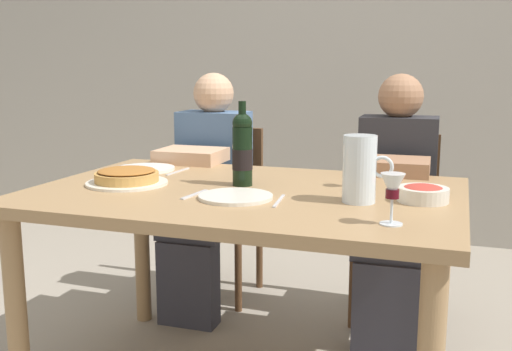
{
  "coord_description": "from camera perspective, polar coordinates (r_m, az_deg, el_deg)",
  "views": [
    {
      "loc": [
        0.71,
        -1.94,
        1.19
      ],
      "look_at": [
        0.03,
        0.02,
        0.81
      ],
      "focal_mm": 41.85,
      "sensor_mm": 36.0,
      "label": 1
    }
  ],
  "objects": [
    {
      "name": "dinner_plate_right_setting",
      "position": [
        2.56,
        -10.5,
        0.65
      ],
      "size": [
        0.24,
        0.24,
        0.01
      ],
      "primitive_type": "cylinder",
      "color": "white",
      "rests_on": "dining_table"
    },
    {
      "name": "knife_right_setting",
      "position": [
        2.49,
        -7.48,
        0.38
      ],
      "size": [
        0.02,
        0.18,
        0.0
      ],
      "primitive_type": "cube",
      "rotation": [
        0.0,
        0.0,
        1.5
      ],
      "color": "silver",
      "rests_on": "dining_table"
    },
    {
      "name": "back_wall",
      "position": [
        4.24,
        9.61,
        13.1
      ],
      "size": [
        8.0,
        0.1,
        2.8
      ],
      "primitive_type": "cube",
      "color": "#B2ADA3",
      "rests_on": "ground"
    },
    {
      "name": "diner_left",
      "position": [
        2.91,
        -4.81,
        -1.02
      ],
      "size": [
        0.34,
        0.51,
        1.16
      ],
      "rotation": [
        0.0,
        0.0,
        3.16
      ],
      "color": "#4C6B93",
      "rests_on": "ground"
    },
    {
      "name": "wine_glass_left_diner",
      "position": [
        1.68,
        12.92,
        -1.26
      ],
      "size": [
        0.07,
        0.07,
        0.14
      ],
      "color": "silver",
      "rests_on": "dining_table"
    },
    {
      "name": "knife_left_setting",
      "position": [
        1.93,
        2.21,
        -2.44
      ],
      "size": [
        0.03,
        0.18,
        0.0
      ],
      "primitive_type": "cube",
      "rotation": [
        0.0,
        0.0,
        1.69
      ],
      "color": "silver",
      "rests_on": "dining_table"
    },
    {
      "name": "diner_right",
      "position": [
        2.69,
        13.1,
        -2.22
      ],
      "size": [
        0.35,
        0.51,
        1.16
      ],
      "rotation": [
        0.0,
        0.0,
        3.17
      ],
      "color": "#2D2D33",
      "rests_on": "ground"
    },
    {
      "name": "dining_table",
      "position": [
        2.13,
        -1.03,
        -3.81
      ],
      "size": [
        1.5,
        1.0,
        0.76
      ],
      "color": "#9E7A51",
      "rests_on": "ground"
    },
    {
      "name": "baked_tart",
      "position": [
        2.26,
        -12.24,
        -0.13
      ],
      "size": [
        0.3,
        0.3,
        0.06
      ],
      "color": "silver",
      "rests_on": "dining_table"
    },
    {
      "name": "salad_bowl",
      "position": [
        2.0,
        15.67,
        -1.61
      ],
      "size": [
        0.16,
        0.16,
        0.06
      ],
      "color": "silver",
      "rests_on": "dining_table"
    },
    {
      "name": "chair_left",
      "position": [
        3.15,
        -3.1,
        -2.34
      ],
      "size": [
        0.41,
        0.41,
        0.87
      ],
      "rotation": [
        0.0,
        0.0,
        3.16
      ],
      "color": "brown",
      "rests_on": "ground"
    },
    {
      "name": "fork_left_setting",
      "position": [
        2.04,
        -5.9,
        -1.82
      ],
      "size": [
        0.03,
        0.16,
        0.0
      ],
      "primitive_type": "cube",
      "rotation": [
        0.0,
        0.0,
        1.46
      ],
      "color": "silver",
      "rests_on": "dining_table"
    },
    {
      "name": "dinner_plate_left_setting",
      "position": [
        1.98,
        -1.95,
        -2.03
      ],
      "size": [
        0.25,
        0.25,
        0.01
      ],
      "primitive_type": "cylinder",
      "color": "silver",
      "rests_on": "dining_table"
    },
    {
      "name": "spoon_right_setting",
      "position": [
        2.63,
        -13.34,
        0.75
      ],
      "size": [
        0.03,
        0.16,
        0.0
      ],
      "primitive_type": "cube",
      "rotation": [
        0.0,
        0.0,
        1.46
      ],
      "color": "silver",
      "rests_on": "dining_table"
    },
    {
      "name": "wine_glass_right_diner",
      "position": [
        2.17,
        10.31,
        1.61
      ],
      "size": [
        0.06,
        0.06,
        0.15
      ],
      "color": "silver",
      "rests_on": "dining_table"
    },
    {
      "name": "wine_bottle",
      "position": [
        2.17,
        -1.31,
        2.51
      ],
      "size": [
        0.07,
        0.07,
        0.31
      ],
      "color": "black",
      "rests_on": "dining_table"
    },
    {
      "name": "water_pitcher",
      "position": [
        1.93,
        9.89,
        0.24
      ],
      "size": [
        0.16,
        0.11,
        0.22
      ],
      "color": "silver",
      "rests_on": "dining_table"
    },
    {
      "name": "chair_right",
      "position": [
        2.95,
        13.38,
        -3.52
      ],
      "size": [
        0.41,
        0.41,
        0.87
      ],
      "rotation": [
        0.0,
        0.0,
        3.17
      ],
      "color": "brown",
      "rests_on": "ground"
    }
  ]
}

